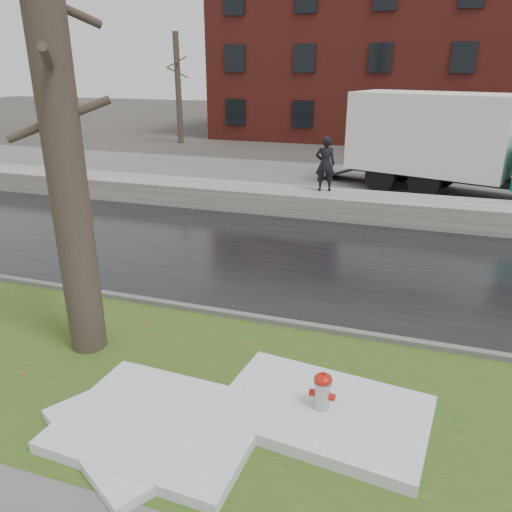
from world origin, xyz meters
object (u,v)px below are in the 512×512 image
(fire_hydrant, at_px, (322,394))
(worker, at_px, (325,164))
(box_truck, at_px, (462,143))
(tree, at_px, (60,125))

(fire_hydrant, xyz_separation_m, worker, (-2.03, 10.34, 1.19))
(fire_hydrant, bearing_deg, box_truck, 83.86)
(fire_hydrant, distance_m, tree, 5.43)
(box_truck, bearing_deg, fire_hydrant, -81.63)
(box_truck, bearing_deg, tree, -98.08)
(tree, xyz_separation_m, worker, (2.20, 9.71, -2.16))
(tree, bearing_deg, worker, 77.24)
(fire_hydrant, relative_size, worker, 0.42)
(worker, bearing_deg, tree, 58.95)
(fire_hydrant, bearing_deg, tree, 174.35)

